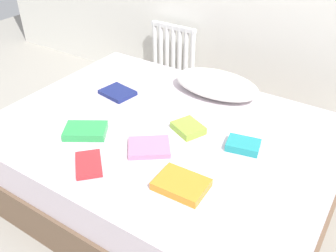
# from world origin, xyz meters

# --- Properties ---
(ground_plane) EXTENTS (8.00, 8.00, 0.00)m
(ground_plane) POSITION_xyz_m (0.00, 0.00, 0.00)
(ground_plane) COLOR #9E998E
(bed) EXTENTS (2.00, 1.50, 0.50)m
(bed) POSITION_xyz_m (0.00, 0.00, 0.25)
(bed) COLOR brown
(bed) RESTS_ON ground
(radiator) EXTENTS (0.45, 0.04, 0.54)m
(radiator) POSITION_xyz_m (-0.69, 1.20, 0.39)
(radiator) COLOR white
(radiator) RESTS_ON ground
(pillow) EXTENTS (0.60, 0.33, 0.14)m
(pillow) POSITION_xyz_m (0.07, 0.54, 0.57)
(pillow) COLOR white
(pillow) RESTS_ON bed
(textbook_teal) EXTENTS (0.20, 0.16, 0.04)m
(textbook_teal) POSITION_xyz_m (0.48, 0.06, 0.52)
(textbook_teal) COLOR teal
(textbook_teal) RESTS_ON bed
(textbook_navy) EXTENTS (0.24, 0.20, 0.03)m
(textbook_navy) POSITION_xyz_m (-0.48, 0.16, 0.51)
(textbook_navy) COLOR navy
(textbook_navy) RESTS_ON bed
(textbook_lime) EXTENTS (0.21, 0.20, 0.04)m
(textbook_lime) POSITION_xyz_m (0.14, 0.05, 0.52)
(textbook_lime) COLOR #8CC638
(textbook_lime) RESTS_ON bed
(textbook_orange) EXTENTS (0.25, 0.19, 0.04)m
(textbook_orange) POSITION_xyz_m (0.36, -0.38, 0.52)
(textbook_orange) COLOR orange
(textbook_orange) RESTS_ON bed
(textbook_green) EXTENTS (0.29, 0.26, 0.04)m
(textbook_green) POSITION_xyz_m (-0.34, -0.30, 0.52)
(textbook_green) COLOR green
(textbook_green) RESTS_ON bed
(textbook_pink) EXTENTS (0.28, 0.28, 0.03)m
(textbook_pink) POSITION_xyz_m (0.06, -0.22, 0.51)
(textbook_pink) COLOR pink
(textbook_pink) RESTS_ON bed
(textbook_red) EXTENTS (0.24, 0.24, 0.02)m
(textbook_red) POSITION_xyz_m (-0.12, -0.50, 0.51)
(textbook_red) COLOR red
(textbook_red) RESTS_ON bed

